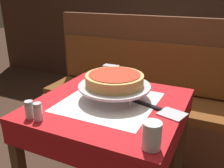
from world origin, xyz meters
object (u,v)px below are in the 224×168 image
at_px(salt_shaker, 29,110).
at_px(deep_dish_pizza, 114,80).
at_px(pizza_pan_stand, 114,87).
at_px(pepper_shaker, 38,112).
at_px(condiment_caddy, 144,41).
at_px(dining_table_front, 109,118).
at_px(dining_table_rear, 150,52).
at_px(napkin_holder, 111,72).
at_px(water_glass_near, 152,136).
at_px(booth_bench, 148,112).
at_px(pizza_server, 160,110).

bearing_deg(salt_shaker, deep_dish_pizza, 54.50).
distance_m(pizza_pan_stand, salt_shaker, 0.44).
xyz_separation_m(pepper_shaker, condiment_caddy, (-0.12, 1.80, -0.01)).
distance_m(dining_table_front, dining_table_rear, 1.60).
bearing_deg(pepper_shaker, condiment_caddy, 93.68).
bearing_deg(dining_table_rear, pizza_pan_stand, -79.94).
bearing_deg(dining_table_front, pizza_pan_stand, 81.19).
distance_m(salt_shaker, pepper_shaker, 0.05).
relative_size(pepper_shaker, napkin_holder, 0.81).
xyz_separation_m(water_glass_near, salt_shaker, (-0.56, -0.01, -0.01)).
bearing_deg(condiment_caddy, napkin_holder, -81.80).
relative_size(pizza_pan_stand, condiment_caddy, 2.44).
bearing_deg(dining_table_rear, deep_dish_pizza, -79.94).
height_order(deep_dish_pizza, salt_shaker, deep_dish_pizza).
bearing_deg(booth_bench, pizza_server, -69.33).
xyz_separation_m(deep_dish_pizza, pepper_shaker, (-0.21, -0.35, -0.07)).
distance_m(pepper_shaker, napkin_holder, 0.63).
bearing_deg(pizza_pan_stand, deep_dish_pizza, 14.04).
height_order(pizza_server, water_glass_near, water_glass_near).
height_order(dining_table_front, pizza_pan_stand, pizza_pan_stand).
xyz_separation_m(dining_table_front, booth_bench, (-0.01, 0.74, -0.31)).
bearing_deg(water_glass_near, booth_bench, 107.37).
relative_size(booth_bench, salt_shaker, 21.70).
distance_m(dining_table_rear, deep_dish_pizza, 1.57).
height_order(pizza_pan_stand, water_glass_near, water_glass_near).
distance_m(water_glass_near, napkin_holder, 0.77).
xyz_separation_m(salt_shaker, condiment_caddy, (-0.07, 1.80, -0.01)).
relative_size(water_glass_near, condiment_caddy, 0.68).
bearing_deg(dining_table_rear, napkin_holder, -84.58).
distance_m(dining_table_rear, pizza_pan_stand, 1.56).
bearing_deg(water_glass_near, dining_table_rear, 107.16).
xyz_separation_m(pizza_pan_stand, salt_shaker, (-0.25, -0.35, -0.03)).
bearing_deg(dining_table_rear, pizza_server, -71.34).
bearing_deg(salt_shaker, napkin_holder, 80.97).
bearing_deg(water_glass_near, salt_shaker, -178.89).
bearing_deg(water_glass_near, dining_table_front, 136.72).
bearing_deg(pizza_server, deep_dish_pizza, 172.68).
distance_m(pizza_pan_stand, water_glass_near, 0.46).
distance_m(pizza_server, water_glass_near, 0.32).
relative_size(dining_table_rear, napkin_holder, 7.36).
distance_m(dining_table_rear, pepper_shaker, 1.89).
height_order(dining_table_rear, deep_dish_pizza, deep_dish_pizza).
distance_m(pizza_pan_stand, napkin_holder, 0.32).
height_order(booth_bench, pizza_server, booth_bench).
height_order(dining_table_rear, napkin_holder, napkin_holder).
relative_size(water_glass_near, salt_shaker, 1.29).
distance_m(booth_bench, condiment_caddy, 0.93).
relative_size(pizza_pan_stand, napkin_holder, 3.78).
height_order(water_glass_near, condiment_caddy, condiment_caddy).
distance_m(deep_dish_pizza, salt_shaker, 0.44).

